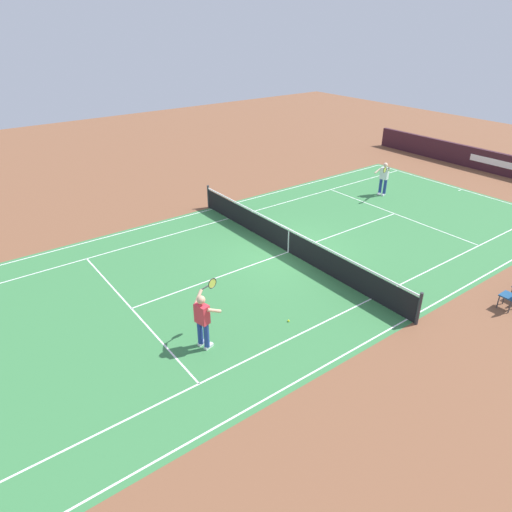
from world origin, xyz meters
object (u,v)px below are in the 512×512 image
(tennis_net, at_px, (289,240))
(tennis_player_far, at_px, (384,177))
(tennis_ball, at_px, (289,321))
(spectator_chair_3, at_px, (512,295))
(tennis_player_near, at_px, (203,318))

(tennis_net, xyz_separation_m, tennis_player_far, (-7.91, -2.01, 0.44))
(tennis_player_far, xyz_separation_m, tennis_ball, (10.85, 5.46, -0.90))
(tennis_net, xyz_separation_m, spectator_chair_3, (-2.91, 7.04, 0.03))
(tennis_ball, distance_m, spectator_chair_3, 6.88)
(tennis_net, bearing_deg, tennis_ball, 49.61)
(tennis_player_near, distance_m, tennis_player_far, 14.31)
(tennis_net, bearing_deg, tennis_player_near, 27.98)
(tennis_net, bearing_deg, spectator_chair_3, 112.44)
(tennis_net, distance_m, tennis_player_near, 6.27)
(tennis_player_near, bearing_deg, tennis_player_far, -159.81)
(tennis_net, height_order, spectator_chair_3, tennis_net)
(tennis_player_near, height_order, spectator_chair_3, tennis_player_near)
(spectator_chair_3, bearing_deg, tennis_ball, -31.50)
(tennis_net, relative_size, tennis_ball, 177.27)
(tennis_player_far, bearing_deg, spectator_chair_3, 61.08)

